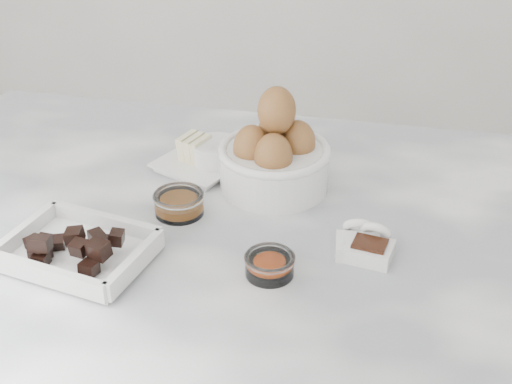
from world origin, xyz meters
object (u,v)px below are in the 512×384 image
(zest_bowl, at_px, (270,264))
(salt_spoon, at_px, (358,242))
(butter_plate, at_px, (200,159))
(sugar_ramekin, at_px, (217,154))
(vanilla_spoon, at_px, (371,246))
(chocolate_dish, at_px, (78,247))
(egg_bowl, at_px, (275,156))
(honey_bowl, at_px, (179,203))

(zest_bowl, height_order, salt_spoon, salt_spoon)
(butter_plate, distance_m, sugar_ramekin, 0.03)
(butter_plate, bearing_deg, vanilla_spoon, -32.76)
(chocolate_dish, height_order, zest_bowl, chocolate_dish)
(egg_bowl, height_order, zest_bowl, egg_bowl)
(chocolate_dish, bearing_deg, sugar_ramekin, 67.83)
(egg_bowl, relative_size, vanilla_spoon, 2.15)
(egg_bowl, bearing_deg, chocolate_dish, -131.69)
(chocolate_dish, distance_m, vanilla_spoon, 0.41)
(butter_plate, bearing_deg, chocolate_dish, -107.31)
(zest_bowl, bearing_deg, chocolate_dish, -175.01)
(chocolate_dish, relative_size, sugar_ramekin, 2.65)
(vanilla_spoon, relative_size, salt_spoon, 1.06)
(sugar_ramekin, relative_size, salt_spoon, 1.04)
(vanilla_spoon, bearing_deg, chocolate_dish, -166.41)
(butter_plate, relative_size, zest_bowl, 2.44)
(honey_bowl, relative_size, vanilla_spoon, 0.94)
(honey_bowl, bearing_deg, butter_plate, 93.46)
(honey_bowl, xyz_separation_m, salt_spoon, (0.28, -0.04, -0.00))
(butter_plate, xyz_separation_m, zest_bowl, (0.17, -0.27, -0.00))
(honey_bowl, bearing_deg, salt_spoon, -8.87)
(sugar_ramekin, bearing_deg, egg_bowl, -20.31)
(honey_bowl, distance_m, vanilla_spoon, 0.30)
(chocolate_dish, xyz_separation_m, egg_bowl, (0.23, 0.26, 0.03))
(butter_plate, height_order, egg_bowl, egg_bowl)
(chocolate_dish, height_order, butter_plate, butter_plate)
(sugar_ramekin, xyz_separation_m, salt_spoon, (0.26, -0.19, -0.01))
(sugar_ramekin, height_order, zest_bowl, sugar_ramekin)
(egg_bowl, bearing_deg, honey_bowl, -139.37)
(chocolate_dish, bearing_deg, egg_bowl, 48.31)
(sugar_ramekin, distance_m, salt_spoon, 0.32)
(honey_bowl, bearing_deg, chocolate_dish, -124.37)
(zest_bowl, xyz_separation_m, salt_spoon, (0.11, 0.08, -0.00))
(sugar_ramekin, bearing_deg, salt_spoon, -36.84)
(butter_plate, height_order, honey_bowl, butter_plate)
(zest_bowl, bearing_deg, butter_plate, 123.01)
(sugar_ramekin, relative_size, zest_bowl, 1.19)
(chocolate_dish, height_order, egg_bowl, egg_bowl)
(sugar_ramekin, bearing_deg, chocolate_dish, -112.17)
(egg_bowl, bearing_deg, sugar_ramekin, 159.69)
(honey_bowl, bearing_deg, sugar_ramekin, 82.19)
(zest_bowl, bearing_deg, vanilla_spoon, 29.08)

